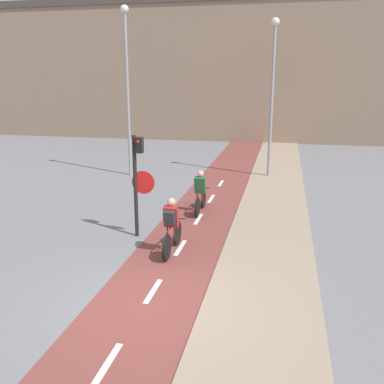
# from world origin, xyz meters

# --- Properties ---
(ground_plane) EXTENTS (120.00, 120.00, 0.00)m
(ground_plane) POSITION_xyz_m (0.00, 0.00, 0.00)
(ground_plane) COLOR slate
(bike_lane) EXTENTS (2.29, 60.00, 0.02)m
(bike_lane) POSITION_xyz_m (0.00, 0.00, 0.01)
(bike_lane) COLOR brown
(bike_lane) RESTS_ON ground_plane
(sidewalk_strip) EXTENTS (2.40, 60.00, 0.05)m
(sidewalk_strip) POSITION_xyz_m (2.35, 0.00, 0.03)
(sidewalk_strip) COLOR gray
(sidewalk_strip) RESTS_ON ground_plane
(building_row_background) EXTENTS (60.00, 5.20, 10.01)m
(building_row_background) POSITION_xyz_m (0.00, 25.67, 5.01)
(building_row_background) COLOR #89705B
(building_row_background) RESTS_ON ground_plane
(traffic_light_pole) EXTENTS (0.67, 0.25, 2.96)m
(traffic_light_pole) POSITION_xyz_m (-1.39, 3.68, 1.84)
(traffic_light_pole) COLOR black
(traffic_light_pole) RESTS_ON ground_plane
(street_lamp_far) EXTENTS (0.36, 0.36, 7.57)m
(street_lamp_far) POSITION_xyz_m (-4.49, 11.38, 4.56)
(street_lamp_far) COLOR gray
(street_lamp_far) RESTS_ON ground_plane
(street_lamp_sidewalk) EXTENTS (0.36, 0.36, 7.01)m
(street_lamp_sidewalk) POSITION_xyz_m (1.97, 12.42, 4.27)
(street_lamp_sidewalk) COLOR gray
(street_lamp_sidewalk) RESTS_ON ground_plane
(cyclist_near) EXTENTS (0.46, 1.79, 1.52)m
(cyclist_near) POSITION_xyz_m (-0.15, 2.66, 0.72)
(cyclist_near) COLOR black
(cyclist_near) RESTS_ON ground_plane
(cyclist_far) EXTENTS (0.46, 1.72, 1.48)m
(cyclist_far) POSITION_xyz_m (-0.09, 6.27, 0.67)
(cyclist_far) COLOR black
(cyclist_far) RESTS_ON ground_plane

